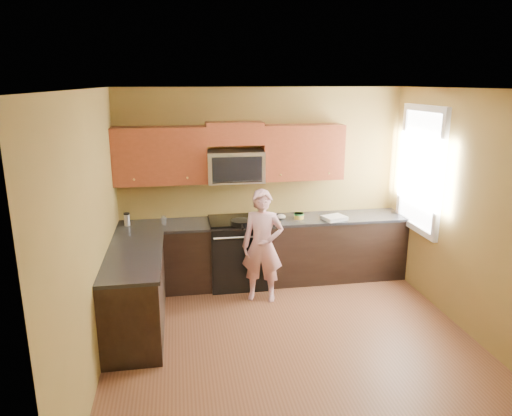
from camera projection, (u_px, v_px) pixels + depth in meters
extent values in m
plane|color=brown|center=(294.00, 344.00, 5.11)|extent=(4.00, 4.00, 0.00)
plane|color=white|center=(300.00, 89.00, 4.41)|extent=(4.00, 4.00, 0.00)
plane|color=brown|center=(262.00, 185.00, 6.67)|extent=(4.00, 0.00, 4.00)
plane|color=brown|center=(378.00, 322.00, 2.86)|extent=(4.00, 0.00, 4.00)
plane|color=brown|center=(92.00, 236.00, 4.44)|extent=(0.00, 4.00, 4.00)
plane|color=brown|center=(476.00, 217.00, 5.08)|extent=(0.00, 4.00, 4.00)
cube|color=black|center=(265.00, 252.00, 6.62)|extent=(4.00, 0.60, 0.88)
cube|color=black|center=(136.00, 294.00, 5.30)|extent=(0.60, 1.60, 0.88)
cube|color=black|center=(266.00, 221.00, 6.49)|extent=(4.00, 0.62, 0.04)
cube|color=black|center=(134.00, 256.00, 5.18)|extent=(0.62, 1.60, 0.04)
cube|color=maroon|center=(235.00, 133.00, 6.25)|extent=(0.76, 0.33, 0.30)
imported|color=#D66B83|center=(262.00, 246.00, 6.00)|extent=(0.62, 0.50, 1.47)
cube|color=#B27F47|center=(277.00, 223.00, 6.30)|extent=(0.14, 0.14, 0.01)
ellipsoid|color=silver|center=(263.00, 219.00, 6.41)|extent=(0.15, 0.15, 0.06)
ellipsoid|color=silver|center=(281.00, 217.00, 6.51)|extent=(0.14, 0.15, 0.07)
cube|color=silver|center=(334.00, 218.00, 6.48)|extent=(0.36, 0.32, 0.05)
cylinder|color=silver|center=(164.00, 220.00, 6.24)|extent=(0.07, 0.07, 0.12)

